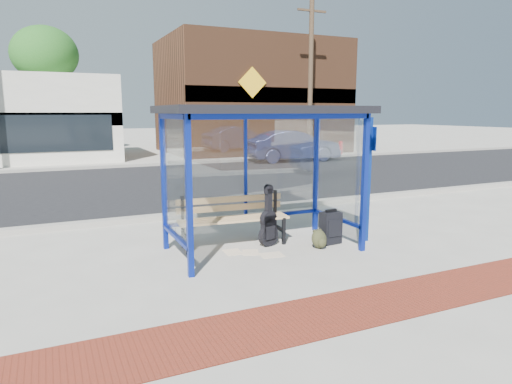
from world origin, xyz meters
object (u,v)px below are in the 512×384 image
suitcase (331,228)px  backpack (319,239)px  bench (233,216)px  parked_car (293,146)px  guitar_bag (268,225)px  fire_hydrant (341,147)px

suitcase → backpack: bearing=-159.1°
bench → suitcase: (1.61, -0.66, -0.23)m
suitcase → parked_car: bearing=58.6°
guitar_bag → parked_car: parked_car is taller
backpack → fire_hydrant: size_ratio=0.42×
parked_car → fire_hydrant: (3.79, 1.52, -0.30)m
guitar_bag → suitcase: 1.13m
suitcase → backpack: size_ratio=1.90×
bench → fire_hydrant: size_ratio=2.49×
suitcase → fire_hydrant: (9.93, 13.91, 0.14)m
guitar_bag → fire_hydrant: 17.48m
guitar_bag → suitcase: guitar_bag is taller
bench → suitcase: bench is taller
guitar_bag → fire_hydrant: bearing=35.7°
suitcase → fire_hydrant: 17.09m
guitar_bag → backpack: bearing=-48.7°
backpack → fire_hydrant: 17.41m
bench → guitar_bag: 0.65m
suitcase → parked_car: parked_car is taller
backpack → parked_car: parked_car is taller
backpack → suitcase: bearing=26.1°
suitcase → parked_car: size_ratio=0.14×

